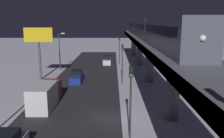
{
  "coord_description": "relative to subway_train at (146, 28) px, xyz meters",
  "views": [
    {
      "loc": [
        -0.46,
        22.99,
        9.94
      ],
      "look_at": [
        -0.29,
        -12.21,
        2.8
      ],
      "focal_mm": 37.9,
      "sensor_mm": 36.0,
      "label": 1
    }
  ],
  "objects": [
    {
      "name": "traffic_light_near",
      "position": [
        4.59,
        24.98,
        -4.53
      ],
      "size": [
        0.32,
        0.44,
        6.4
      ],
      "color": "#2D2D2D",
      "rests_on": "ground_plane"
    },
    {
      "name": "traffic_light_far",
      "position": [
        4.59,
        -11.12,
        -4.53
      ],
      "size": [
        0.32,
        0.44,
        6.4
      ],
      "color": "#2D2D2D",
      "rests_on": "ground_plane"
    },
    {
      "name": "ground_plane",
      "position": [
        6.5,
        20.66,
        -8.73
      ],
      "size": [
        240.0,
        240.0,
        0.0
      ],
      "primitive_type": "plane",
      "color": "silver"
    },
    {
      "name": "street_lamp_far",
      "position": [
        16.76,
        -4.34,
        -3.92
      ],
      "size": [
        1.35,
        0.44,
        7.65
      ],
      "color": "#38383D",
      "rests_on": "ground_plane"
    },
    {
      "name": "avenue_asphalt",
      "position": [
        10.69,
        20.66,
        -8.73
      ],
      "size": [
        11.0,
        107.88,
        0.01
      ],
      "primitive_type": "cube",
      "color": "#28282D",
      "rests_on": "ground_plane"
    },
    {
      "name": "commercial_billboard",
      "position": [
        18.55,
        3.91,
        -1.9
      ],
      "size": [
        4.8,
        0.36,
        8.9
      ],
      "color": "#4C4C51",
      "rests_on": "ground_plane"
    },
    {
      "name": "sedan_white",
      "position": [
        7.49,
        -11.43,
        -7.93
      ],
      "size": [
        1.8,
        4.28,
        1.97
      ],
      "rotation": [
        0.0,
        0.0,
        3.14
      ],
      "color": "silver",
      "rests_on": "ground_plane"
    },
    {
      "name": "box_truck",
      "position": [
        14.09,
        16.78,
        -7.38
      ],
      "size": [
        2.4,
        7.4,
        2.8
      ],
      "color": "#A51E1E",
      "rests_on": "ground_plane"
    },
    {
      "name": "traffic_light_mid",
      "position": [
        4.59,
        6.93,
        -4.53
      ],
      "size": [
        0.32,
        0.44,
        6.4
      ],
      "color": "#2D2D2D",
      "rests_on": "ground_plane"
    },
    {
      "name": "subway_train",
      "position": [
        0.0,
        0.0,
        0.0
      ],
      "size": [
        2.94,
        55.47,
        3.4
      ],
      "color": "#4C5160",
      "rests_on": "elevated_railway"
    },
    {
      "name": "sedan_blue",
      "position": [
        12.09,
        5.5,
        -7.93
      ],
      "size": [
        1.8,
        4.44,
        1.97
      ],
      "color": "navy",
      "rests_on": "ground_plane"
    },
    {
      "name": "elevated_railway",
      "position": [
        0.09,
        20.66,
        -2.73
      ],
      "size": [
        5.0,
        107.88,
        6.95
      ],
      "color": "slate",
      "rests_on": "ground_plane"
    }
  ]
}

